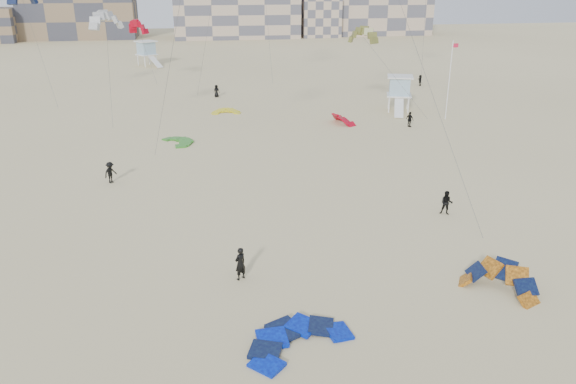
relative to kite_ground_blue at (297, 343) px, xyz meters
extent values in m
plane|color=beige|center=(-1.94, 3.89, 0.00)|extent=(320.00, 320.00, 0.00)
imported|color=black|center=(-2.00, 6.14, 0.94)|extent=(0.82, 0.76, 1.88)
imported|color=black|center=(12.71, 12.62, 0.85)|extent=(1.02, 0.95, 1.69)
imported|color=black|center=(-10.81, 22.96, 0.86)|extent=(1.23, 1.25, 1.72)
imported|color=black|center=(18.94, 35.80, 0.83)|extent=(0.84, 1.04, 1.66)
imported|color=black|center=(-0.95, 55.42, 0.82)|extent=(0.92, 0.74, 1.64)
imported|color=black|center=(29.39, 58.84, 0.80)|extent=(0.75, 1.54, 1.59)
cylinder|color=#3F3F3F|center=(-5.53, 24.05, 9.40)|extent=(4.08, 5.21, 16.81)
cylinder|color=#3F3F3F|center=(11.03, 16.70, 11.22)|extent=(2.62, 19.85, 20.47)
cylinder|color=#3F3F3F|center=(-12.06, 37.20, 6.10)|extent=(0.37, 1.04, 10.21)
cylinder|color=#3F3F3F|center=(-1.26, 48.67, 12.47)|extent=(4.59, 6.78, 22.94)
cylinder|color=#3F3F3F|center=(17.66, 37.74, 5.06)|extent=(5.91, 5.79, 8.13)
cylinder|color=#3F3F3F|center=(26.71, 52.73, 10.82)|extent=(1.16, 1.28, 19.64)
cylinder|color=#3F3F3F|center=(-21.33, 49.81, 6.99)|extent=(3.54, 5.58, 11.99)
cylinder|color=#3F3F3F|center=(6.51, 59.33, 10.90)|extent=(1.29, 2.20, 19.80)
cylinder|color=#3F3F3F|center=(-10.15, 62.61, 4.70)|extent=(2.21, 3.14, 7.41)
cube|color=white|center=(20.41, 43.45, 1.92)|extent=(3.65, 3.65, 0.14)
cube|color=#92B4C8|center=(20.41, 43.45, 3.03)|extent=(3.00, 3.00, 2.06)
cube|color=white|center=(20.41, 43.45, 4.14)|extent=(3.78, 3.78, 0.16)
cube|color=white|center=(20.41, 40.67, 0.93)|extent=(1.90, 3.10, 1.70)
cube|color=white|center=(-12.01, 85.68, 2.01)|extent=(4.19, 4.19, 0.15)
cube|color=#92B4C8|center=(-12.01, 85.68, 3.16)|extent=(3.44, 3.44, 2.15)
cube|color=white|center=(-12.01, 85.68, 4.32)|extent=(4.34, 4.34, 0.17)
cube|color=white|center=(-12.01, 82.77, 0.97)|extent=(2.62, 3.12, 1.78)
cylinder|color=white|center=(24.33, 38.54, 4.38)|extent=(0.11, 0.11, 8.76)
cube|color=red|center=(24.66, 38.54, 8.22)|extent=(0.66, 0.02, 0.44)
cube|color=#80694D|center=(-31.94, 137.89, 9.00)|extent=(28.00, 14.00, 18.00)
cube|color=tan|center=(8.06, 133.89, 6.00)|extent=(32.00, 16.00, 12.00)
cube|color=tan|center=(48.06, 135.89, 8.00)|extent=(26.00, 14.00, 16.00)
cube|color=tan|center=(30.06, 131.89, 5.00)|extent=(10.00, 10.00, 10.00)
camera|label=1|loc=(-3.87, -20.62, 15.41)|focal=35.00mm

